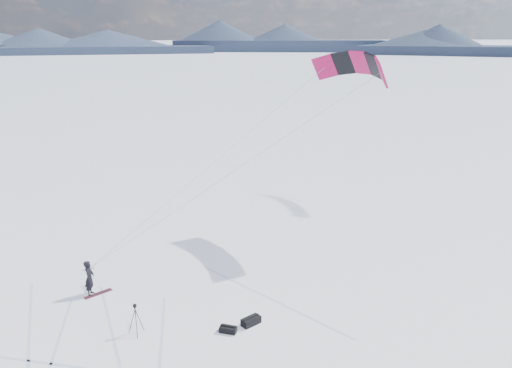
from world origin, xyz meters
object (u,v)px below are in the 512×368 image
gear_bag_b (228,329)px  tripod (135,315)px  snowboard (98,294)px  snowkiter (91,295)px  gear_bag_a (251,321)px

gear_bag_b → tripod: bearing=-162.6°
snowboard → snowkiter: bearing=147.3°
snowboard → gear_bag_b: gear_bag_b is taller
snowkiter → gear_bag_a: (5.70, -5.43, 0.16)m
snowboard → gear_bag_a: gear_bag_a is taller
snowboard → gear_bag_b: bearing=-68.2°
snowboard → gear_bag_b: (4.32, -5.47, 0.12)m
snowkiter → gear_bag_a: size_ratio=1.88×
tripod → snowboard: bearing=80.7°
snowkiter → tripod: tripod is taller
snowboard → gear_bag_a: bearing=-61.2°
gear_bag_b → snowboard: bearing=169.4°
snowkiter → gear_bag_a: snowkiter is taller
gear_bag_b → gear_bag_a: bearing=47.7°
tripod → gear_bag_b: bearing=-46.2°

